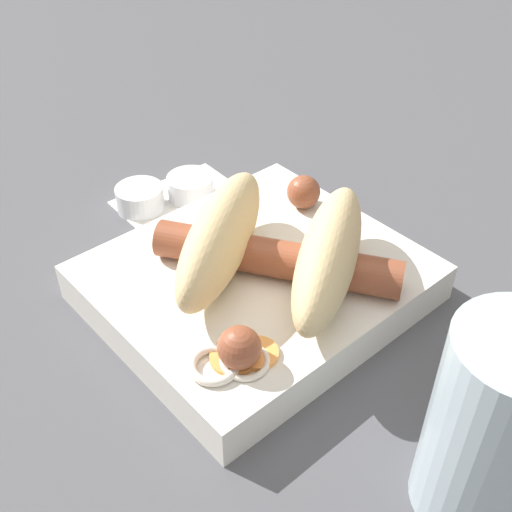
{
  "coord_description": "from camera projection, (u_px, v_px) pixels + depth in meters",
  "views": [
    {
      "loc": [
        0.24,
        0.27,
        0.33
      ],
      "look_at": [
        0.0,
        0.0,
        0.04
      ],
      "focal_mm": 45.0,
      "sensor_mm": 36.0,
      "label": 1
    }
  ],
  "objects": [
    {
      "name": "food_tray",
      "position": [
        256.0,
        282.0,
        0.48
      ],
      "size": [
        0.22,
        0.2,
        0.03
      ],
      "color": "silver",
      "rests_on": "ground_plane"
    },
    {
      "name": "bread_roll",
      "position": [
        274.0,
        246.0,
        0.44
      ],
      "size": [
        0.19,
        0.18,
        0.06
      ],
      "color": "#DBBC84",
      "rests_on": "food_tray"
    },
    {
      "name": "ground_plane",
      "position": [
        256.0,
        297.0,
        0.49
      ],
      "size": [
        3.0,
        3.0,
        0.0
      ],
      "primitive_type": "plane",
      "color": "#4C4C51"
    },
    {
      "name": "pickled_veggies",
      "position": [
        233.0,
        361.0,
        0.4
      ],
      "size": [
        0.06,
        0.05,
        0.01
      ],
      "color": "#F99E4C",
      "rests_on": "food_tray"
    },
    {
      "name": "napkin",
      "position": [
        191.0,
        207.0,
        0.58
      ],
      "size": [
        0.11,
        0.11,
        0.0
      ],
      "color": "white",
      "rests_on": "ground_plane"
    },
    {
      "name": "sausage",
      "position": [
        276.0,
        258.0,
        0.45
      ],
      "size": [
        0.18,
        0.16,
        0.03
      ],
      "color": "brown",
      "rests_on": "food_tray"
    },
    {
      "name": "condiment_cup_near",
      "position": [
        191.0,
        188.0,
        0.59
      ],
      "size": [
        0.04,
        0.04,
        0.02
      ],
      "color": "silver",
      "rests_on": "ground_plane"
    },
    {
      "name": "condiment_cup_far",
      "position": [
        137.0,
        201.0,
        0.57
      ],
      "size": [
        0.04,
        0.04,
        0.02
      ],
      "color": "silver",
      "rests_on": "ground_plane"
    },
    {
      "name": "drink_glass",
      "position": [
        496.0,
        429.0,
        0.32
      ],
      "size": [
        0.07,
        0.07,
        0.12
      ],
      "color": "silver",
      "rests_on": "ground_plane"
    }
  ]
}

